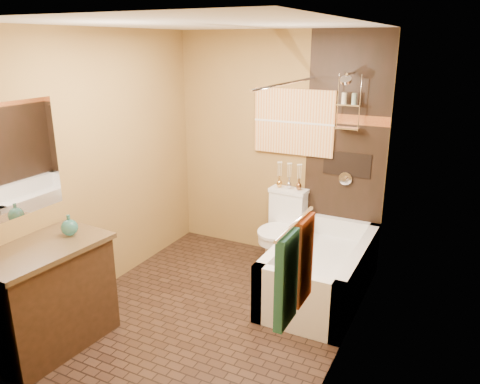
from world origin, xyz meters
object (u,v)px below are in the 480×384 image
Objects in this scene: bathtub at (321,274)px; vanity at (47,296)px; sunset_painting at (294,122)px; toilet at (282,229)px.

vanity is at bearing -134.58° from bathtub.
toilet is (0.00, -0.27, -1.13)m from sunset_painting.
sunset_painting is 1.63m from bathtub.
sunset_painting is 0.87× the size of vanity.
sunset_painting is 2.94m from vanity.
bathtub is (0.60, -0.73, -1.33)m from sunset_painting.
sunset_painting is at bearing 92.64° from toilet.
bathtub is at bearing -50.39° from sunset_painting.
bathtub is 2.47m from vanity.
toilet is (-0.60, 0.45, 0.20)m from bathtub.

